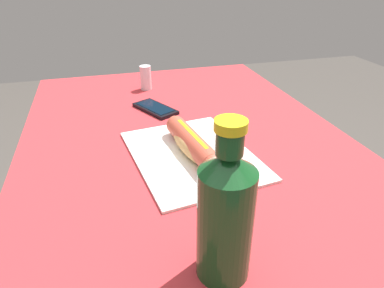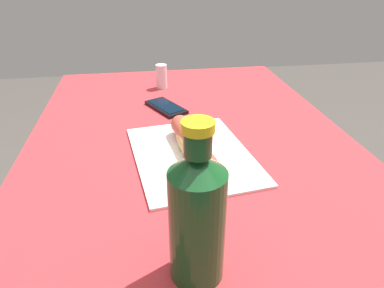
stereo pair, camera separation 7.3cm
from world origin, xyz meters
name	(u,v)px [view 1 (the left image)]	position (x,y,z in m)	size (l,w,h in m)	color
dining_table	(188,189)	(0.00, 0.00, 0.59)	(1.16, 0.77, 0.73)	brown
paper_wrapper	(192,155)	(-0.07, 0.01, 0.73)	(0.32, 0.24, 0.01)	white
hot_dog	(192,143)	(-0.07, 0.01, 0.76)	(0.23, 0.08, 0.05)	tan
cell_phone	(155,109)	(0.20, 0.04, 0.74)	(0.15, 0.12, 0.01)	black
soda_bottle	(225,215)	(-0.38, 0.05, 0.83)	(0.07, 0.07, 0.23)	#14471E
salt_shaker	(146,78)	(0.39, 0.04, 0.77)	(0.04, 0.04, 0.08)	silver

